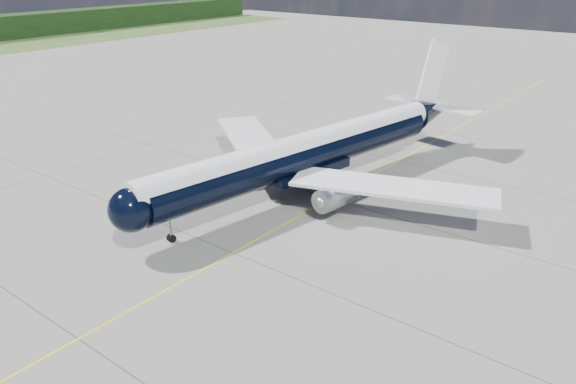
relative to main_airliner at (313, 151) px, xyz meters
name	(u,v)px	position (x,y,z in m)	size (l,w,h in m)	color
ground	(356,184)	(3.07, 4.09, -4.42)	(320.00, 320.00, 0.00)	gray
taxiway_centerline	(331,198)	(3.07, -0.91, -4.42)	(0.16, 160.00, 0.01)	yellow
main_airliner	(313,151)	(0.00, 0.00, 0.00)	(40.12, 49.25, 14.26)	black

